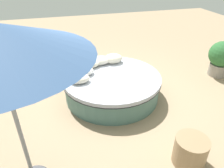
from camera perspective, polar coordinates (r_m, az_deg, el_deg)
name	(u,v)px	position (r m, az deg, el deg)	size (l,w,h in m)	color
ground_plane	(112,96)	(4.83, 0.00, -3.13)	(16.00, 16.00, 0.00)	#9E8466
round_bed	(112,86)	(4.69, 0.00, -0.46)	(2.12, 2.12, 0.51)	#4C726B
throw_pillow_0	(113,58)	(5.12, 0.33, 6.91)	(0.44, 0.35, 0.22)	beige
throw_pillow_1	(100,60)	(5.06, -3.35, 6.37)	(0.52, 0.34, 0.19)	silver
throw_pillow_2	(88,65)	(4.90, -6.56, 5.23)	(0.56, 0.28, 0.17)	beige
throw_pillow_3	(84,71)	(4.62, -7.66, 3.45)	(0.43, 0.35, 0.16)	white
throw_pillow_4	(80,79)	(4.33, -8.66, 1.41)	(0.40, 0.29, 0.17)	silver
patio_chair	(12,61)	(5.66, -25.43, 5.56)	(0.67, 0.68, 0.98)	#997A56
planter	(221,57)	(6.14, 27.38, 6.44)	(0.65, 0.65, 0.92)	gray
side_table	(190,151)	(3.50, 20.32, -16.56)	(0.49, 0.49, 0.45)	#997A56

